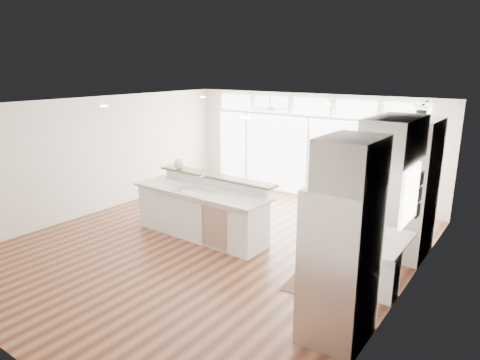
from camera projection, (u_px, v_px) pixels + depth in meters
The scene contains 23 objects.
floor at pixel (214, 245), 8.34m from camera, with size 7.00×8.00×0.02m, color #492516.
ceiling at pixel (212, 105), 7.64m from camera, with size 7.00×8.00×0.02m, color white.
wall_back at pixel (310, 146), 11.13m from camera, with size 7.00×0.04×2.70m, color silver.
wall_left at pixel (96, 155), 9.96m from camera, with size 0.04×8.00×2.70m, color silver.
wall_right at pixel (406, 214), 6.02m from camera, with size 0.04×8.00×2.70m, color silver.
glass_wall at pixel (308, 158), 11.16m from camera, with size 5.80×0.06×2.08m, color white.
transom_row at pixel (311, 106), 10.82m from camera, with size 5.90×0.06×0.40m, color white.
desk_window at pixel (410, 195), 6.23m from camera, with size 0.04×0.85×0.85m, color white.
ceiling_fan at pixel (270, 104), 10.18m from camera, with size 1.16×1.16×0.32m, color white.
recessed_lights at pixel (219, 105), 7.80m from camera, with size 3.40×3.00×0.02m, color white.
oven_cabinet at pixel (414, 188), 7.64m from camera, with size 0.64×1.20×2.50m, color white.
desk_nook at pixel (380, 263), 6.71m from camera, with size 0.72×1.30×0.76m, color white.
upper_cabinets at pixel (395, 139), 6.18m from camera, with size 0.64×1.30×0.64m, color white.
refrigerator at pixel (340, 265), 5.27m from camera, with size 0.76×0.90×2.00m, color silver.
fridge_cabinet at pixel (352, 162), 4.90m from camera, with size 0.64×0.90×0.60m, color white.
framed_photos at pixel (419, 195), 6.75m from camera, with size 0.06×0.22×0.80m, color black.
kitchen_island at pixel (200, 208), 8.60m from camera, with size 3.00×1.13×1.19m, color white.
rug at pixel (315, 288), 6.70m from camera, with size 0.93×0.67×0.01m, color #341910.
office_chair at pixel (364, 236), 7.47m from camera, with size 0.51×0.47×0.99m, color black.
fishbowl at pixel (179, 164), 9.28m from camera, with size 0.24×0.24×0.24m, color silver.
monitor at pixel (379, 227), 6.61m from camera, with size 0.08×0.48×0.40m, color black.
keyboard at pixel (367, 236), 6.75m from camera, with size 0.13×0.36×0.02m, color white.
potted_plant at pixel (422, 111), 7.29m from camera, with size 0.29×0.32×0.25m, color #2A622A.
Camera 1 is at (4.92, -5.98, 3.37)m, focal length 32.00 mm.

